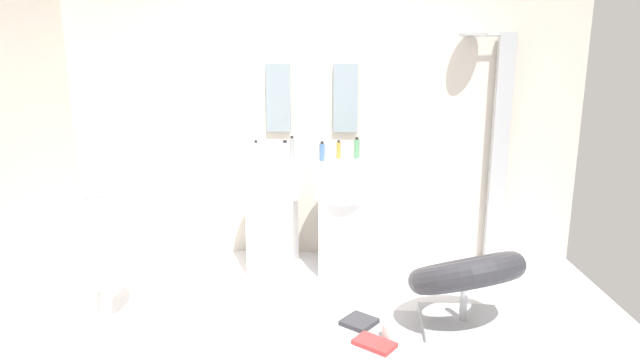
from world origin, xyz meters
The scene contains 19 objects.
ground_plane centered at (0.00, 0.00, -0.02)m, with size 4.80×3.60×0.04m, color silver.
rear_partition centered at (0.00, 1.65, 1.30)m, with size 4.80×0.10×2.60m, color beige.
pedestal_sink_left centered at (-0.31, 1.16, 0.55)m, with size 0.52×0.52×1.08m.
pedestal_sink_right centered at (0.31, 1.16, 0.55)m, with size 0.52×0.52×1.08m.
vanity_mirror_left centered at (-0.31, 1.58, 1.49)m, with size 0.22×0.03×0.61m, color #8C9EA8.
vanity_mirror_right centered at (0.31, 1.58, 1.49)m, with size 0.22×0.03×0.61m, color #8C9EA8.
shower_column centered at (1.67, 1.53, 1.08)m, with size 0.49×0.24×2.05m.
lounge_chair centered at (1.15, 0.21, 0.35)m, with size 1.07×1.07×0.65m.
towel_rack centered at (-1.26, 0.15, 0.63)m, with size 0.37×0.22×0.95m.
area_rug centered at (0.42, -0.01, 0.01)m, with size 1.02×0.85×0.01m, color #B2B2B7.
magazine_charcoal centered at (0.45, 0.19, 0.03)m, with size 0.20×0.21×0.03m, color #38383D.
magazine_red centered at (0.54, -0.09, 0.02)m, with size 0.26×0.15×0.03m, color #B73838.
coffee_mug centered at (0.64, 0.01, 0.06)m, with size 0.09×0.09×0.10m, color white.
soap_bottle_white centered at (-0.44, 1.15, 1.06)m, with size 0.04×0.04×0.17m.
soap_bottle_blue centered at (0.12, 1.17, 1.06)m, with size 0.05×0.05×0.17m.
soap_bottle_clear centered at (-0.18, 1.06, 1.07)m, with size 0.06×0.06×0.19m.
soap_bottle_amber centered at (0.26, 1.30, 1.06)m, with size 0.04×0.04×0.16m.
soap_bottle_grey centered at (-0.14, 1.26, 1.08)m, with size 0.04×0.04×0.20m.
soap_bottle_green centered at (0.42, 1.32, 1.07)m, with size 0.05×0.05×0.19m.
Camera 1 is at (0.41, -3.00, 1.71)m, focal length 28.04 mm.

